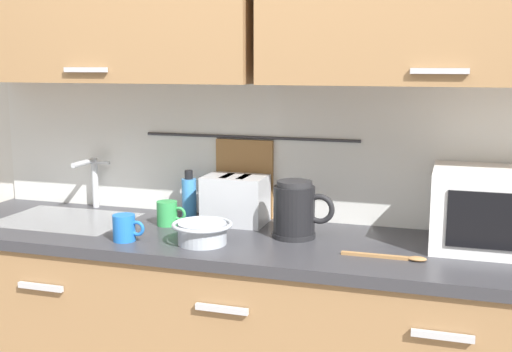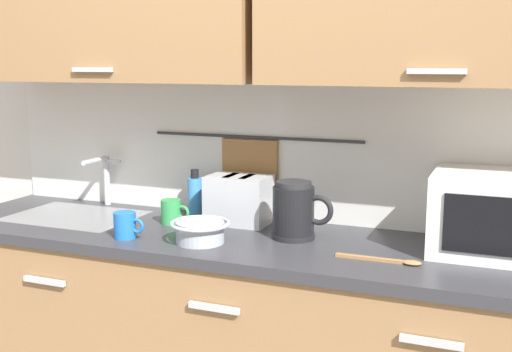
{
  "view_description": "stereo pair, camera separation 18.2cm",
  "coord_description": "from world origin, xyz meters",
  "px_view_note": "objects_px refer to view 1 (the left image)",
  "views": [
    {
      "loc": [
        0.69,
        -1.83,
        1.52
      ],
      "look_at": [
        0.01,
        0.33,
        1.12
      ],
      "focal_mm": 44.53,
      "sensor_mm": 36.0,
      "label": 1
    },
    {
      "loc": [
        0.86,
        -1.77,
        1.52
      ],
      "look_at": [
        0.01,
        0.33,
        1.12
      ],
      "focal_mm": 44.53,
      "sensor_mm": 36.0,
      "label": 2
    }
  ],
  "objects_px": {
    "dish_soap_bottle": "(189,197)",
    "toaster": "(235,200)",
    "mug_near_sink": "(125,228)",
    "mug_by_kettle": "(168,213)",
    "mixing_bowl": "(202,231)",
    "electric_kettle": "(295,210)",
    "wooden_spoon": "(394,257)",
    "microwave": "(502,210)"
  },
  "relations": [
    {
      "from": "mixing_bowl",
      "to": "dish_soap_bottle",
      "type": "bearing_deg",
      "value": 119.9
    },
    {
      "from": "toaster",
      "to": "dish_soap_bottle",
      "type": "bearing_deg",
      "value": 169.99
    },
    {
      "from": "microwave",
      "to": "mug_near_sink",
      "type": "relative_size",
      "value": 3.83
    },
    {
      "from": "mug_near_sink",
      "to": "electric_kettle",
      "type": "bearing_deg",
      "value": 22.02
    },
    {
      "from": "toaster",
      "to": "microwave",
      "type": "bearing_deg",
      "value": -3.38
    },
    {
      "from": "microwave",
      "to": "wooden_spoon",
      "type": "height_order",
      "value": "microwave"
    },
    {
      "from": "wooden_spoon",
      "to": "electric_kettle",
      "type": "bearing_deg",
      "value": 157.02
    },
    {
      "from": "microwave",
      "to": "mixing_bowl",
      "type": "xyz_separation_m",
      "value": [
        -0.99,
        -0.25,
        -0.09
      ]
    },
    {
      "from": "dish_soap_bottle",
      "to": "toaster",
      "type": "height_order",
      "value": "dish_soap_bottle"
    },
    {
      "from": "wooden_spoon",
      "to": "toaster",
      "type": "bearing_deg",
      "value": 156.29
    },
    {
      "from": "mug_near_sink",
      "to": "toaster",
      "type": "height_order",
      "value": "toaster"
    },
    {
      "from": "toaster",
      "to": "wooden_spoon",
      "type": "bearing_deg",
      "value": -23.71
    },
    {
      "from": "mixing_bowl",
      "to": "electric_kettle",
      "type": "bearing_deg",
      "value": 31.99
    },
    {
      "from": "toaster",
      "to": "electric_kettle",
      "type": "bearing_deg",
      "value": -24.69
    },
    {
      "from": "electric_kettle",
      "to": "wooden_spoon",
      "type": "height_order",
      "value": "electric_kettle"
    },
    {
      "from": "mug_near_sink",
      "to": "toaster",
      "type": "bearing_deg",
      "value": 50.53
    },
    {
      "from": "mug_near_sink",
      "to": "mug_by_kettle",
      "type": "bearing_deg",
      "value": 78.52
    },
    {
      "from": "toaster",
      "to": "mug_by_kettle",
      "type": "xyz_separation_m",
      "value": [
        -0.24,
        -0.11,
        -0.05
      ]
    },
    {
      "from": "microwave",
      "to": "toaster",
      "type": "height_order",
      "value": "microwave"
    },
    {
      "from": "dish_soap_bottle",
      "to": "mug_near_sink",
      "type": "xyz_separation_m",
      "value": [
        -0.08,
        -0.39,
        -0.04
      ]
    },
    {
      "from": "microwave",
      "to": "dish_soap_bottle",
      "type": "distance_m",
      "value": 1.19
    },
    {
      "from": "dish_soap_bottle",
      "to": "mug_by_kettle",
      "type": "height_order",
      "value": "dish_soap_bottle"
    },
    {
      "from": "dish_soap_bottle",
      "to": "mug_near_sink",
      "type": "relative_size",
      "value": 1.63
    },
    {
      "from": "mug_near_sink",
      "to": "mug_by_kettle",
      "type": "distance_m",
      "value": 0.25
    },
    {
      "from": "toaster",
      "to": "mug_by_kettle",
      "type": "bearing_deg",
      "value": -156.11
    },
    {
      "from": "dish_soap_bottle",
      "to": "toaster",
      "type": "distance_m",
      "value": 0.22
    },
    {
      "from": "mug_by_kettle",
      "to": "dish_soap_bottle",
      "type": "bearing_deg",
      "value": 78.88
    },
    {
      "from": "mug_near_sink",
      "to": "mug_by_kettle",
      "type": "height_order",
      "value": "same"
    },
    {
      "from": "dish_soap_bottle",
      "to": "toaster",
      "type": "bearing_deg",
      "value": -10.01
    },
    {
      "from": "electric_kettle",
      "to": "toaster",
      "type": "height_order",
      "value": "electric_kettle"
    },
    {
      "from": "electric_kettle",
      "to": "mixing_bowl",
      "type": "relative_size",
      "value": 1.06
    },
    {
      "from": "toaster",
      "to": "mug_by_kettle",
      "type": "distance_m",
      "value": 0.27
    },
    {
      "from": "mug_near_sink",
      "to": "mug_by_kettle",
      "type": "xyz_separation_m",
      "value": [
        0.05,
        0.25,
        0.0
      ]
    },
    {
      "from": "electric_kettle",
      "to": "toaster",
      "type": "bearing_deg",
      "value": 155.31
    },
    {
      "from": "dish_soap_bottle",
      "to": "mixing_bowl",
      "type": "bearing_deg",
      "value": -60.1
    },
    {
      "from": "mug_near_sink",
      "to": "mixing_bowl",
      "type": "height_order",
      "value": "mug_near_sink"
    },
    {
      "from": "mixing_bowl",
      "to": "wooden_spoon",
      "type": "xyz_separation_m",
      "value": [
        0.66,
        0.02,
        -0.04
      ]
    },
    {
      "from": "mug_by_kettle",
      "to": "electric_kettle",
      "type": "bearing_deg",
      "value": -2.08
    },
    {
      "from": "toaster",
      "to": "wooden_spoon",
      "type": "xyz_separation_m",
      "value": [
        0.64,
        -0.28,
        -0.09
      ]
    },
    {
      "from": "electric_kettle",
      "to": "mug_near_sink",
      "type": "relative_size",
      "value": 1.89
    },
    {
      "from": "mug_near_sink",
      "to": "mixing_bowl",
      "type": "distance_m",
      "value": 0.28
    },
    {
      "from": "electric_kettle",
      "to": "toaster",
      "type": "xyz_separation_m",
      "value": [
        -0.27,
        0.13,
        -0.01
      ]
    }
  ]
}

